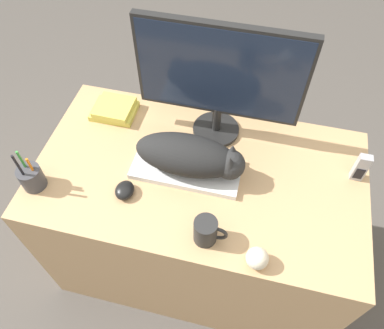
{
  "coord_description": "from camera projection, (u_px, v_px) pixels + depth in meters",
  "views": [
    {
      "loc": [
        0.17,
        -0.46,
        1.96
      ],
      "look_at": [
        -0.02,
        0.35,
        0.84
      ],
      "focal_mm": 35.0,
      "sensor_mm": 36.0,
      "label": 1
    }
  ],
  "objects": [
    {
      "name": "book_stack",
      "position": [
        114.0,
        109.0,
        1.61
      ],
      "size": [
        0.19,
        0.15,
        0.05
      ],
      "color": "#CCC14C",
      "rests_on": "desk"
    },
    {
      "name": "cat",
      "position": [
        192.0,
        156.0,
        1.37
      ],
      "size": [
        0.41,
        0.17,
        0.15
      ],
      "color": "black",
      "rests_on": "keyboard"
    },
    {
      "name": "monitor",
      "position": [
        220.0,
        77.0,
        1.34
      ],
      "size": [
        0.62,
        0.19,
        0.5
      ],
      "color": "black",
      "rests_on": "desk"
    },
    {
      "name": "ground_plane",
      "position": [
        180.0,
        320.0,
        1.86
      ],
      "size": [
        12.0,
        12.0,
        0.0
      ],
      "primitive_type": "plane",
      "color": "#4C4742"
    },
    {
      "name": "pen_cup",
      "position": [
        31.0,
        177.0,
        1.37
      ],
      "size": [
        0.09,
        0.09,
        0.2
      ],
      "color": "#38383D",
      "rests_on": "desk"
    },
    {
      "name": "keyboard",
      "position": [
        187.0,
        168.0,
        1.44
      ],
      "size": [
        0.42,
        0.18,
        0.02
      ],
      "color": "silver",
      "rests_on": "desk"
    },
    {
      "name": "baseball",
      "position": [
        257.0,
        258.0,
        1.2
      ],
      "size": [
        0.07,
        0.07,
        0.07
      ],
      "color": "beige",
      "rests_on": "desk"
    },
    {
      "name": "desk",
      "position": [
        198.0,
        220.0,
        1.76
      ],
      "size": [
        1.28,
        0.72,
        0.78
      ],
      "color": "tan",
      "rests_on": "ground_plane"
    },
    {
      "name": "coffee_mug",
      "position": [
        206.0,
        231.0,
        1.24
      ],
      "size": [
        0.12,
        0.08,
        0.11
      ],
      "color": "black",
      "rests_on": "desk"
    },
    {
      "name": "phone",
      "position": [
        361.0,
        168.0,
        1.38
      ],
      "size": [
        0.05,
        0.03,
        0.13
      ],
      "color": "#99999E",
      "rests_on": "desk"
    },
    {
      "name": "computer_mouse",
      "position": [
        125.0,
        190.0,
        1.37
      ],
      "size": [
        0.07,
        0.08,
        0.04
      ],
      "color": "black",
      "rests_on": "desk"
    }
  ]
}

